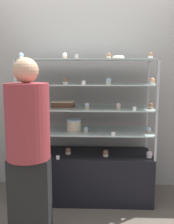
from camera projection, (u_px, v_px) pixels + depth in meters
The scene contains 35 objects.
ground_plane at pixel (87, 197), 3.19m from camera, with size 20.00×20.00×0.00m, color brown.
back_wall at pixel (88, 88), 3.41m from camera, with size 8.00×0.05×2.60m.
display_base at pixel (87, 175), 3.15m from camera, with size 1.51×0.55×0.56m.
display_riser_lower at pixel (87, 131), 3.07m from camera, with size 1.51×0.55×0.27m.
display_riser_middle at pixel (87, 109), 3.03m from camera, with size 1.51×0.55×0.27m.
display_riser_upper at pixel (87, 85), 2.98m from camera, with size 1.51×0.55×0.27m.
display_riser_top at pixel (87, 61), 2.94m from camera, with size 1.51×0.55×0.27m.
layer_cake_centerpiece at pixel (74, 125), 3.05m from camera, with size 0.17×0.17×0.13m.
sheet_cake_frosted at pixel (63, 104), 3.06m from camera, with size 0.26×0.16×0.07m.
cupcake_0 at pixel (25, 152), 3.01m from camera, with size 0.06×0.06×0.08m.
cupcake_1 at pixel (68, 151), 3.05m from camera, with size 0.06×0.06×0.08m.
cupcake_2 at pixel (106, 153), 2.97m from camera, with size 0.06×0.06×0.08m.
cupcake_3 at pixel (149, 154), 2.93m from camera, with size 0.06×0.06×0.08m.
price_tag_0 at pixel (58, 158), 2.87m from camera, with size 0.04×0.00×0.04m.
cupcake_4 at pixel (25, 129), 2.99m from camera, with size 0.05×0.05×0.07m.
cupcake_5 at pixel (86, 130), 2.96m from camera, with size 0.05×0.05×0.07m.
cupcake_6 at pixel (149, 130), 2.95m from camera, with size 0.05×0.05×0.07m.
price_tag_1 at pixel (113, 134), 2.80m from camera, with size 0.04×0.00×0.04m.
cupcake_7 at pixel (25, 106), 2.91m from camera, with size 0.05×0.05×0.07m.
cupcake_8 at pixel (87, 106), 2.91m from camera, with size 0.05×0.05×0.07m.
cupcake_9 at pixel (118, 106), 2.89m from camera, with size 0.05×0.05×0.07m.
cupcake_10 at pixel (151, 106), 2.89m from camera, with size 0.05×0.05×0.07m.
price_tag_2 at pixel (135, 109), 2.75m from camera, with size 0.04×0.00×0.04m.
cupcake_11 at pixel (25, 81), 2.87m from camera, with size 0.06×0.06×0.07m.
cupcake_12 at pixel (66, 81), 2.88m from camera, with size 0.06×0.06×0.07m.
cupcake_13 at pixel (109, 81), 2.84m from camera, with size 0.06×0.06×0.07m.
cupcake_14 at pixel (152, 81), 2.83m from camera, with size 0.06×0.06×0.07m.
price_tag_3 at pixel (84, 83), 2.73m from camera, with size 0.04×0.00×0.04m.
cupcake_15 at pixel (21, 56), 2.82m from camera, with size 0.05×0.05×0.07m.
cupcake_16 at pixel (65, 56), 2.82m from camera, with size 0.05×0.05×0.07m.
cupcake_17 at pixel (109, 56), 2.83m from camera, with size 0.05×0.05×0.07m.
cupcake_18 at pixel (151, 56), 2.81m from camera, with size 0.05×0.05×0.07m.
price_tag_4 at pixel (77, 56), 2.69m from camera, with size 0.04×0.00×0.04m.
donut_glazed at pixel (118, 58), 2.96m from camera, with size 0.14×0.14×0.04m.
customer_figure at pixel (28, 146), 2.30m from camera, with size 0.38×0.38×1.63m.
Camera 1 is at (0.12, -2.99, 1.51)m, focal length 42.00 mm.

